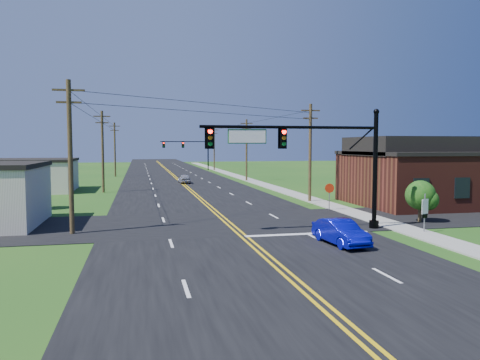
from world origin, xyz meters
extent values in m
plane|color=#1A4A15|center=(0.00, 0.00, 0.00)|extent=(260.00, 260.00, 0.00)
cube|color=black|center=(0.00, 50.00, 0.02)|extent=(16.00, 220.00, 0.04)
cube|color=black|center=(0.00, 12.00, 0.02)|extent=(70.00, 10.00, 0.04)
cube|color=gray|center=(10.50, 40.00, 0.04)|extent=(2.00, 160.00, 0.08)
cylinder|color=black|center=(8.80, 8.00, 3.60)|extent=(0.28, 0.28, 7.20)
cylinder|color=black|center=(8.80, 8.00, 0.25)|extent=(0.60, 0.60, 0.50)
sphere|color=black|center=(8.80, 8.00, 7.30)|extent=(0.36, 0.36, 0.36)
cylinder|color=black|center=(3.30, 8.00, 6.30)|extent=(11.00, 0.18, 0.18)
cube|color=#055A12|center=(0.60, 8.00, 5.75)|extent=(2.30, 0.06, 0.85)
cylinder|color=black|center=(8.80, 80.00, 3.60)|extent=(0.28, 0.28, 7.20)
cylinder|color=black|center=(8.80, 80.00, 0.25)|extent=(0.60, 0.60, 0.50)
sphere|color=black|center=(8.80, 80.00, 7.30)|extent=(0.36, 0.36, 0.36)
cylinder|color=black|center=(3.80, 80.00, 6.00)|extent=(10.00, 0.18, 0.18)
cube|color=#055A12|center=(0.60, 80.00, 5.45)|extent=(2.30, 0.06, 0.85)
cube|color=#572118|center=(20.00, 18.00, 2.20)|extent=(14.00, 11.00, 4.40)
cube|color=black|center=(20.00, 18.00, 4.55)|extent=(14.20, 11.20, 0.30)
cube|color=silver|center=(-19.00, 38.00, 1.70)|extent=(12.00, 9.00, 3.40)
cube|color=black|center=(-19.00, 38.00, 3.55)|extent=(12.20, 9.20, 0.30)
cylinder|color=#362A18|center=(-9.50, 10.00, 4.50)|extent=(0.28, 0.28, 9.00)
cube|color=#362A18|center=(-9.50, 10.00, 8.40)|extent=(1.80, 0.12, 0.12)
cube|color=#362A18|center=(-9.50, 10.00, 7.70)|extent=(1.40, 0.12, 0.12)
cylinder|color=#362A18|center=(-9.50, 35.00, 4.50)|extent=(0.28, 0.28, 9.00)
cube|color=#362A18|center=(-9.50, 35.00, 8.40)|extent=(1.80, 0.12, 0.12)
cube|color=#362A18|center=(-9.50, 35.00, 7.70)|extent=(1.40, 0.12, 0.12)
cylinder|color=#362A18|center=(-9.50, 62.00, 4.50)|extent=(0.28, 0.28, 9.00)
cube|color=#362A18|center=(-9.50, 62.00, 8.40)|extent=(1.80, 0.12, 0.12)
cube|color=#362A18|center=(-9.50, 62.00, 7.70)|extent=(1.40, 0.12, 0.12)
cylinder|color=#362A18|center=(9.80, 22.00, 4.50)|extent=(0.28, 0.28, 9.00)
cube|color=#362A18|center=(9.80, 22.00, 8.40)|extent=(1.80, 0.12, 0.12)
cube|color=#362A18|center=(9.80, 22.00, 7.70)|extent=(1.40, 0.12, 0.12)
cylinder|color=#362A18|center=(9.80, 48.00, 4.50)|extent=(0.28, 0.28, 9.00)
cube|color=#362A18|center=(9.80, 48.00, 8.40)|extent=(1.80, 0.12, 0.12)
cube|color=#362A18|center=(9.80, 48.00, 7.70)|extent=(1.40, 0.12, 0.12)
cylinder|color=#362A18|center=(9.80, 78.00, 4.50)|extent=(0.28, 0.28, 9.00)
cube|color=#362A18|center=(9.80, 78.00, 8.40)|extent=(1.80, 0.12, 0.12)
cube|color=#362A18|center=(9.80, 78.00, 7.70)|extent=(1.40, 0.12, 0.12)
cylinder|color=#362A18|center=(16.00, 26.00, 0.92)|extent=(0.24, 0.24, 1.85)
sphere|color=#124510|center=(16.00, 26.00, 2.60)|extent=(3.00, 3.00, 3.00)
cylinder|color=#362A18|center=(13.00, 9.50, 0.66)|extent=(0.24, 0.24, 1.32)
sphere|color=#124510|center=(13.00, 9.50, 1.86)|extent=(2.00, 2.00, 2.00)
cylinder|color=#362A18|center=(-14.00, 22.00, 0.77)|extent=(0.24, 0.24, 1.54)
sphere|color=#124510|center=(-14.00, 22.00, 2.17)|extent=(2.40, 2.40, 2.40)
imported|color=#070AA1|center=(4.66, 3.86, 0.66)|extent=(1.79, 4.10, 1.31)
imported|color=#AEADB2|center=(0.44, 45.49, 0.62)|extent=(1.61, 3.70, 1.24)
cylinder|color=slate|center=(11.00, 6.00, 1.18)|extent=(0.10, 0.10, 2.36)
cube|color=white|center=(11.00, 5.97, 1.88)|extent=(0.56, 0.25, 0.32)
cube|color=white|center=(11.00, 5.97, 1.45)|extent=(0.56, 0.25, 0.59)
cube|color=black|center=(11.00, 5.97, 1.02)|extent=(0.46, 0.21, 0.24)
cylinder|color=slate|center=(9.23, 16.11, 1.03)|extent=(0.08, 0.08, 2.06)
cylinder|color=#B0250A|center=(9.23, 16.08, 1.81)|extent=(0.78, 0.16, 0.78)
camera|label=1|loc=(-5.60, -18.66, 5.23)|focal=35.00mm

